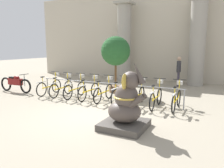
% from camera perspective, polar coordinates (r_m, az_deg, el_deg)
% --- Properties ---
extents(ground_plane, '(60.00, 60.00, 0.00)m').
position_cam_1_polar(ground_plane, '(7.42, -3.75, -8.15)').
color(ground_plane, '#9E937F').
extents(building_facade, '(20.00, 0.20, 6.00)m').
position_cam_1_polar(building_facade, '(15.15, 12.97, 12.21)').
color(building_facade, '#BCB29E').
rests_on(building_facade, ground_plane).
extents(column_left, '(1.14, 1.14, 5.16)m').
position_cam_1_polar(column_left, '(14.91, 3.19, 11.03)').
color(column_left, gray).
rests_on(column_left, ground_plane).
extents(column_right, '(1.14, 1.14, 5.16)m').
position_cam_1_polar(column_right, '(13.77, 21.43, 10.50)').
color(column_right, gray).
rests_on(column_right, ground_plane).
extents(bike_rack, '(6.56, 0.05, 0.77)m').
position_cam_1_polar(bike_rack, '(9.27, -1.74, -0.37)').
color(bike_rack, gray).
rests_on(bike_rack, ground_plane).
extents(bicycle_0, '(0.48, 1.70, 1.06)m').
position_cam_1_polar(bicycle_0, '(10.93, -15.93, -0.51)').
color(bicycle_0, black).
rests_on(bicycle_0, ground_plane).
extents(bicycle_1, '(0.48, 1.70, 1.06)m').
position_cam_1_polar(bicycle_1, '(10.44, -12.94, -0.85)').
color(bicycle_1, black).
rests_on(bicycle_1, ground_plane).
extents(bicycle_2, '(0.48, 1.70, 1.06)m').
position_cam_1_polar(bicycle_2, '(10.01, -9.54, -1.18)').
color(bicycle_2, black).
rests_on(bicycle_2, ground_plane).
extents(bicycle_3, '(0.48, 1.70, 1.06)m').
position_cam_1_polar(bicycle_3, '(9.60, -5.96, -1.57)').
color(bicycle_3, black).
rests_on(bicycle_3, ground_plane).
extents(bicycle_4, '(0.48, 1.70, 1.06)m').
position_cam_1_polar(bicycle_4, '(9.21, -2.09, -2.00)').
color(bicycle_4, black).
rests_on(bicycle_4, ground_plane).
extents(bicycle_5, '(0.48, 1.70, 1.06)m').
position_cam_1_polar(bicycle_5, '(8.93, 2.27, -2.37)').
color(bicycle_5, black).
rests_on(bicycle_5, ground_plane).
extents(bicycle_6, '(0.48, 1.70, 1.06)m').
position_cam_1_polar(bicycle_6, '(8.65, 6.75, -2.82)').
color(bicycle_6, black).
rests_on(bicycle_6, ground_plane).
extents(bicycle_7, '(0.48, 1.70, 1.06)m').
position_cam_1_polar(bicycle_7, '(8.42, 11.48, -3.30)').
color(bicycle_7, black).
rests_on(bicycle_7, ground_plane).
extents(bicycle_8, '(0.48, 1.70, 1.06)m').
position_cam_1_polar(bicycle_8, '(8.30, 16.52, -3.69)').
color(bicycle_8, black).
rests_on(bicycle_8, ground_plane).
extents(elephant_statue, '(1.22, 1.22, 1.90)m').
position_cam_1_polar(elephant_statue, '(6.10, 3.67, -5.83)').
color(elephant_statue, '#4C4742').
rests_on(elephant_statue, ground_plane).
extents(motorcycle, '(2.12, 0.55, 0.96)m').
position_cam_1_polar(motorcycle, '(12.04, -23.89, 0.25)').
color(motorcycle, black).
rests_on(motorcycle, ground_plane).
extents(person_pedestrian, '(0.23, 0.47, 1.72)m').
position_cam_1_polar(person_pedestrian, '(13.08, 17.05, 3.85)').
color(person_pedestrian, '#383342').
rests_on(person_pedestrian, ground_plane).
extents(potted_tree, '(1.44, 1.44, 2.79)m').
position_cam_1_polar(potted_tree, '(10.82, 0.96, 8.17)').
color(potted_tree, brown).
rests_on(potted_tree, ground_plane).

